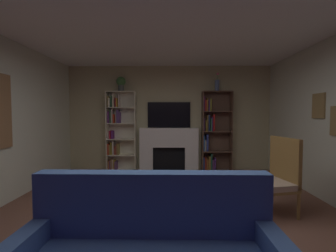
{
  "coord_description": "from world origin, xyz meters",
  "views": [
    {
      "loc": [
        0.06,
        -2.96,
        1.45
      ],
      "look_at": [
        0.0,
        1.29,
        1.24
      ],
      "focal_mm": 25.37,
      "sensor_mm": 36.0,
      "label": 1
    }
  ],
  "objects_px": {
    "tv": "(169,115)",
    "potted_plant": "(121,83)",
    "armchair": "(275,177)",
    "bookshelf_right": "(213,134)",
    "bookshelf_left": "(118,131)",
    "fireplace": "(169,148)",
    "vase_with_flowers": "(217,85)"
  },
  "relations": [
    {
      "from": "fireplace",
      "to": "bookshelf_right",
      "type": "xyz_separation_m",
      "value": [
        1.12,
        -0.0,
        0.37
      ]
    },
    {
      "from": "potted_plant",
      "to": "vase_with_flowers",
      "type": "xyz_separation_m",
      "value": [
        2.43,
        -0.0,
        -0.05
      ]
    },
    {
      "from": "bookshelf_right",
      "to": "fireplace",
      "type": "bearing_deg",
      "value": 179.97
    },
    {
      "from": "bookshelf_right",
      "to": "vase_with_flowers",
      "type": "xyz_separation_m",
      "value": [
        0.09,
        -0.04,
        1.24
      ]
    },
    {
      "from": "tv",
      "to": "bookshelf_right",
      "type": "distance_m",
      "value": 1.22
    },
    {
      "from": "armchair",
      "to": "vase_with_flowers",
      "type": "bearing_deg",
      "value": 98.1
    },
    {
      "from": "potted_plant",
      "to": "bookshelf_left",
      "type": "bearing_deg",
      "value": 155.82
    },
    {
      "from": "fireplace",
      "to": "bookshelf_left",
      "type": "distance_m",
      "value": 1.38
    },
    {
      "from": "tv",
      "to": "bookshelf_left",
      "type": "xyz_separation_m",
      "value": [
        -1.3,
        -0.08,
        -0.42
      ]
    },
    {
      "from": "bookshelf_left",
      "to": "bookshelf_right",
      "type": "xyz_separation_m",
      "value": [
        2.43,
        -0.0,
        -0.07
      ]
    },
    {
      "from": "tv",
      "to": "potted_plant",
      "type": "relative_size",
      "value": 2.96
    },
    {
      "from": "bookshelf_left",
      "to": "potted_plant",
      "type": "bearing_deg",
      "value": -24.18
    },
    {
      "from": "tv",
      "to": "bookshelf_left",
      "type": "relative_size",
      "value": 0.54
    },
    {
      "from": "potted_plant",
      "to": "armchair",
      "type": "xyz_separation_m",
      "value": [
        2.8,
        -2.57,
        -1.7
      ]
    },
    {
      "from": "tv",
      "to": "vase_with_flowers",
      "type": "relative_size",
      "value": 2.35
    },
    {
      "from": "tv",
      "to": "vase_with_flowers",
      "type": "xyz_separation_m",
      "value": [
        1.22,
        -0.12,
        0.76
      ]
    },
    {
      "from": "tv",
      "to": "bookshelf_right",
      "type": "xyz_separation_m",
      "value": [
        1.12,
        -0.08,
        -0.48
      ]
    },
    {
      "from": "bookshelf_left",
      "to": "armchair",
      "type": "xyz_separation_m",
      "value": [
        2.89,
        -2.61,
        -0.48
      ]
    },
    {
      "from": "potted_plant",
      "to": "vase_with_flowers",
      "type": "height_order",
      "value": "vase_with_flowers"
    },
    {
      "from": "bookshelf_left",
      "to": "vase_with_flowers",
      "type": "bearing_deg",
      "value": -0.93
    },
    {
      "from": "bookshelf_left",
      "to": "fireplace",
      "type": "bearing_deg",
      "value": -0.15
    },
    {
      "from": "tv",
      "to": "armchair",
      "type": "xyz_separation_m",
      "value": [
        1.58,
        -2.69,
        -0.89
      ]
    },
    {
      "from": "bookshelf_left",
      "to": "bookshelf_right",
      "type": "relative_size",
      "value": 1.0
    },
    {
      "from": "tv",
      "to": "bookshelf_right",
      "type": "bearing_deg",
      "value": -4.25
    },
    {
      "from": "fireplace",
      "to": "vase_with_flowers",
      "type": "xyz_separation_m",
      "value": [
        1.22,
        -0.04,
        1.61
      ]
    },
    {
      "from": "potted_plant",
      "to": "tv",
      "type": "bearing_deg",
      "value": 5.64
    },
    {
      "from": "bookshelf_right",
      "to": "bookshelf_left",
      "type": "bearing_deg",
      "value": 179.9
    },
    {
      "from": "bookshelf_left",
      "to": "armchair",
      "type": "distance_m",
      "value": 3.92
    },
    {
      "from": "bookshelf_right",
      "to": "potted_plant",
      "type": "distance_m",
      "value": 2.67
    },
    {
      "from": "tv",
      "to": "bookshelf_right",
      "type": "height_order",
      "value": "bookshelf_right"
    },
    {
      "from": "fireplace",
      "to": "armchair",
      "type": "xyz_separation_m",
      "value": [
        1.58,
        -2.61,
        -0.04
      ]
    },
    {
      "from": "tv",
      "to": "vase_with_flowers",
      "type": "height_order",
      "value": "vase_with_flowers"
    }
  ]
}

